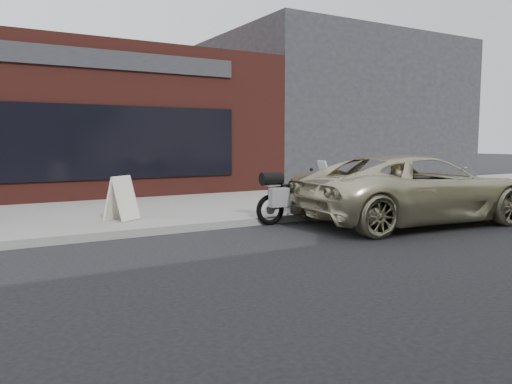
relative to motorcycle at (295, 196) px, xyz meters
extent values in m
plane|color=black|center=(-1.86, -3.89, -0.57)|extent=(120.00, 120.00, 0.00)
cube|color=gray|center=(-1.86, 3.11, -0.49)|extent=(44.00, 6.00, 0.15)
cube|color=#52211A|center=(-3.86, 10.11, 1.68)|extent=(14.00, 10.00, 4.50)
cube|color=black|center=(-3.86, 5.08, 1.13)|extent=(10.00, 0.08, 2.00)
cube|color=#26262B|center=(-3.86, 5.08, 3.33)|extent=(10.00, 0.08, 0.50)
cube|color=#26262B|center=(8.14, 10.11, 2.43)|extent=(10.00, 10.00, 6.00)
torus|color=black|center=(-0.58, 0.05, -0.25)|extent=(0.65, 0.14, 0.64)
torus|color=black|center=(0.86, -0.02, -0.25)|extent=(0.65, 0.14, 0.64)
cube|color=#B7B7BC|center=(0.09, 0.02, -0.17)|extent=(0.54, 0.32, 0.36)
cube|color=black|center=(0.38, 0.00, 0.22)|extent=(0.50, 0.33, 0.25)
cube|color=black|center=(-0.10, 0.03, 0.20)|extent=(0.54, 0.30, 0.12)
cube|color=black|center=(-0.44, 0.05, 0.12)|extent=(0.30, 0.23, 0.13)
cube|color=black|center=(0.67, -0.01, 0.34)|extent=(0.18, 0.24, 0.21)
cube|color=silver|center=(0.73, -0.02, 0.58)|extent=(0.15, 0.29, 0.32)
cylinder|color=black|center=(0.60, -0.01, 0.41)|extent=(0.06, 0.67, 0.03)
cube|color=#B7B7BC|center=(-0.55, 0.05, 0.26)|extent=(0.28, 0.30, 0.03)
cube|color=gray|center=(-0.53, -0.20, 0.03)|extent=(0.41, 0.19, 0.38)
cylinder|color=black|center=(-0.55, 0.05, 0.39)|extent=(0.47, 0.29, 0.27)
cylinder|color=#B7B7BC|center=(-0.28, 0.19, -0.23)|extent=(0.54, 0.11, 0.18)
imported|color=beige|center=(2.19, -1.29, 0.16)|extent=(5.42, 2.92, 1.45)
cube|color=silver|center=(-3.24, 1.24, 0.03)|extent=(0.61, 0.55, 0.89)
cube|color=silver|center=(-3.38, 1.43, 0.03)|extent=(0.61, 0.55, 0.89)
camera|label=1|loc=(-6.01, -8.62, 1.16)|focal=35.00mm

